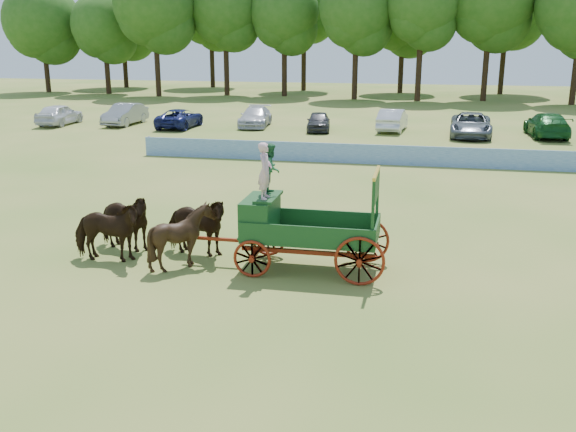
# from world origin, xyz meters

# --- Properties ---
(ground) EXTENTS (160.00, 160.00, 0.00)m
(ground) POSITION_xyz_m (0.00, 0.00, 0.00)
(ground) COLOR #998B45
(ground) RESTS_ON ground
(horse_lead_left) EXTENTS (2.29, 1.16, 1.88)m
(horse_lead_left) POSITION_xyz_m (-7.62, 0.89, 0.94)
(horse_lead_left) COLOR black
(horse_lead_left) RESTS_ON ground
(horse_lead_right) EXTENTS (2.41, 1.53, 1.88)m
(horse_lead_right) POSITION_xyz_m (-7.62, 1.99, 0.94)
(horse_lead_right) COLOR black
(horse_lead_right) RESTS_ON ground
(horse_wheel_left) EXTENTS (1.78, 1.60, 1.88)m
(horse_wheel_left) POSITION_xyz_m (-5.22, 0.89, 0.94)
(horse_wheel_left) COLOR black
(horse_wheel_left) RESTS_ON ground
(horse_wheel_right) EXTENTS (2.35, 1.34, 1.88)m
(horse_wheel_right) POSITION_xyz_m (-5.22, 1.99, 0.94)
(horse_wheel_right) COLOR black
(horse_wheel_right) RESTS_ON ground
(farm_dray) EXTENTS (6.00, 2.00, 3.74)m
(farm_dray) POSITION_xyz_m (-2.25, 1.45, 1.60)
(farm_dray) COLOR maroon
(farm_dray) RESTS_ON ground
(sponsor_banner) EXTENTS (26.00, 0.08, 1.05)m
(sponsor_banner) POSITION_xyz_m (-1.00, 18.00, 0.53)
(sponsor_banner) COLOR #1D5A9E
(sponsor_banner) RESTS_ON ground
(parked_cars) EXTENTS (53.34, 7.47, 1.63)m
(parked_cars) POSITION_xyz_m (0.30, 30.06, 0.77)
(parked_cars) COLOR silver
(parked_cars) RESTS_ON ground
(treeline) EXTENTS (91.39, 23.84, 15.77)m
(treeline) POSITION_xyz_m (-5.88, 59.34, 9.62)
(treeline) COLOR #382314
(treeline) RESTS_ON ground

